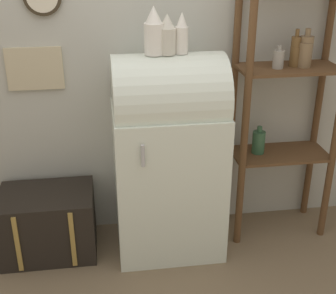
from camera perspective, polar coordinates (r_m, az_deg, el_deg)
name	(u,v)px	position (r m, az deg, el deg)	size (l,w,h in m)	color
ground_plane	(174,264)	(3.32, 0.70, -14.04)	(12.00, 12.00, 0.00)	#7A664C
wall_back	(161,50)	(3.25, -0.85, 11.69)	(7.00, 0.09, 2.70)	#B7B7AD
refrigerator	(168,154)	(3.15, 0.05, -0.83)	(0.73, 0.62, 1.40)	silver
suitcase_trunk	(48,223)	(3.42, -14.38, -8.92)	(0.64, 0.46, 0.46)	black
shelf_unit	(287,90)	(3.31, 14.29, 6.74)	(0.70, 0.36, 1.90)	brown
vase_left	(154,32)	(2.88, -1.75, 13.82)	(0.12, 0.12, 0.29)	white
vase_center	(167,36)	(2.89, -0.11, 13.43)	(0.11, 0.11, 0.24)	beige
vase_right	(182,34)	(2.90, 1.68, 13.55)	(0.08, 0.08, 0.25)	white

